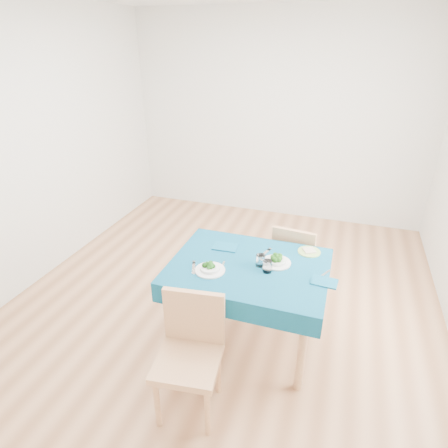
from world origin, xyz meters
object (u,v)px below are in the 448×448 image
(bowl_near, at_px, (210,267))
(bowl_far, at_px, (276,259))
(table, at_px, (247,305))
(side_plate, at_px, (309,252))
(chair_near, at_px, (187,352))
(chair_far, at_px, (296,259))

(bowl_near, xyz_separation_m, bowl_far, (0.45, 0.26, -0.00))
(table, relative_size, bowl_near, 5.24)
(bowl_far, xyz_separation_m, side_plate, (0.22, 0.25, -0.03))
(bowl_near, relative_size, bowl_far, 1.01)
(bowl_near, bearing_deg, table, 33.91)
(chair_near, distance_m, chair_far, 1.50)
(chair_far, height_order, bowl_near, chair_far)
(chair_far, height_order, side_plate, chair_far)
(table, xyz_separation_m, chair_near, (-0.20, -0.74, 0.14))
(bowl_far, bearing_deg, side_plate, 48.49)
(bowl_far, distance_m, side_plate, 0.33)
(bowl_near, xyz_separation_m, side_plate, (0.67, 0.51, -0.03))
(table, bearing_deg, bowl_far, 25.51)
(chair_near, distance_m, bowl_near, 0.64)
(table, height_order, chair_near, chair_near)
(bowl_near, height_order, bowl_far, same)
(chair_near, height_order, chair_far, chair_near)
(chair_near, height_order, bowl_far, chair_near)
(chair_near, height_order, side_plate, chair_near)
(table, height_order, side_plate, side_plate)
(chair_near, relative_size, side_plate, 5.64)
(chair_far, bearing_deg, table, 74.06)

